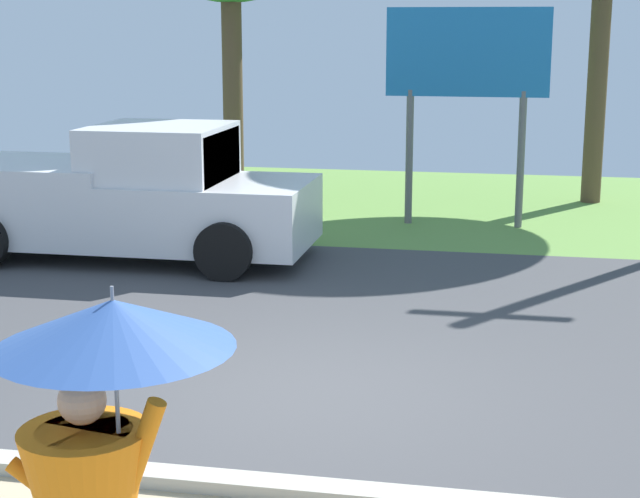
# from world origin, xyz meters

# --- Properties ---
(ground_plane) EXTENTS (40.00, 22.00, 0.20)m
(ground_plane) POSITION_xyz_m (0.00, 2.95, -0.05)
(ground_plane) COLOR #424244
(monk_pedestrian) EXTENTS (1.11, 1.08, 2.13)m
(monk_pedestrian) POSITION_xyz_m (0.00, -4.40, 1.13)
(monk_pedestrian) COLOR orange
(monk_pedestrian) RESTS_ON ground_plane
(pickup_truck) EXTENTS (5.20, 2.28, 1.88)m
(pickup_truck) POSITION_xyz_m (-3.50, 4.80, 0.87)
(pickup_truck) COLOR silver
(pickup_truck) RESTS_ON ground_plane
(roadside_billboard) EXTENTS (2.60, 0.12, 3.50)m
(roadside_billboard) POSITION_xyz_m (0.98, 8.04, 2.55)
(roadside_billboard) COLOR slate
(roadside_billboard) RESTS_ON ground_plane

